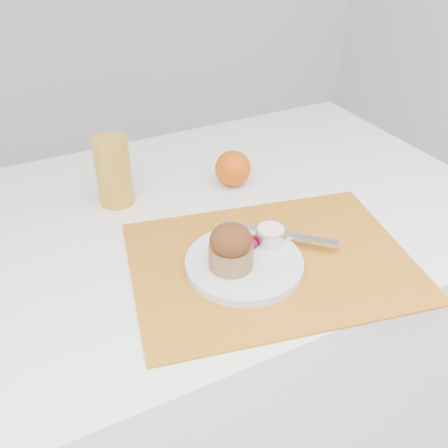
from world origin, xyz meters
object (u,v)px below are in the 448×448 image
plate (244,264)px  juice_glass (114,171)px  muffin (231,247)px  orange (233,169)px  table (216,332)px

plate → juice_glass: size_ratio=1.41×
plate → muffin: (-0.03, -0.00, 0.05)m
plate → orange: 0.31m
plate → orange: orange is taller
table → muffin: size_ratio=12.82×
table → plate: plate is taller
orange → muffin: (-0.15, -0.28, 0.02)m
plate → muffin: muffin is taller
juice_glass → muffin: 0.35m
orange → juice_glass: 0.27m
table → juice_glass: 0.50m
plate → muffin: size_ratio=2.26×
table → muffin: 0.49m
table → plate: bearing=-101.1°
juice_glass → table: bearing=-34.9°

